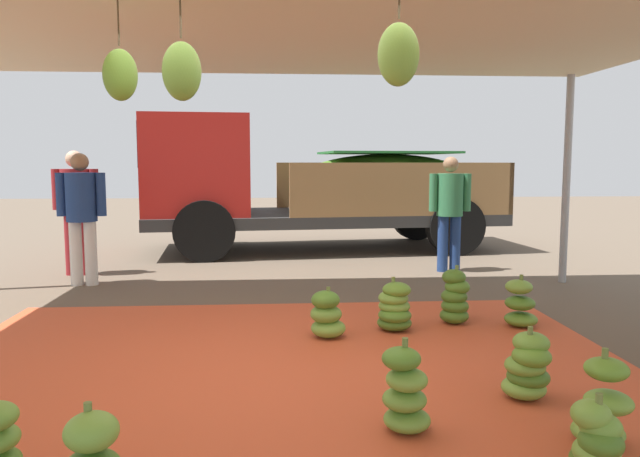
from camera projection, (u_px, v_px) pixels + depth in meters
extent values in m
plane|color=brown|center=(280.00, 291.00, 7.61)|extent=(40.00, 40.00, 0.00)
cube|color=#D1512D|center=(282.00, 373.00, 4.64)|extent=(5.57, 4.52, 0.01)
cylinder|color=#9EA0A5|center=(567.00, 180.00, 8.02)|extent=(0.10, 0.10, 2.74)
ellipsoid|color=#75A83D|center=(398.00, 55.00, 3.49)|extent=(0.24, 0.24, 0.36)
cylinder|color=#4C422D|center=(118.00, 22.00, 4.22)|extent=(0.01, 0.01, 0.32)
ellipsoid|color=#60932D|center=(120.00, 75.00, 4.26)|extent=(0.24, 0.24, 0.36)
cylinder|color=#4C422D|center=(180.00, 7.00, 3.70)|extent=(0.01, 0.01, 0.37)
ellipsoid|color=#6B9E38|center=(182.00, 71.00, 3.74)|extent=(0.24, 0.24, 0.36)
ellipsoid|color=#60932D|center=(521.00, 319.00, 5.93)|extent=(0.34, 0.34, 0.14)
ellipsoid|color=#518428|center=(520.00, 303.00, 5.91)|extent=(0.40, 0.40, 0.14)
ellipsoid|color=#75A83D|center=(519.00, 287.00, 5.89)|extent=(0.36, 0.36, 0.14)
cylinder|color=olive|center=(521.00, 281.00, 5.88)|extent=(0.04, 0.04, 0.12)
ellipsoid|color=#75A83D|center=(524.00, 387.00, 4.13)|extent=(0.33, 0.33, 0.14)
ellipsoid|color=#477523|center=(528.00, 377.00, 4.11)|extent=(0.40, 0.40, 0.14)
ellipsoid|color=#6B9E38|center=(525.00, 366.00, 4.10)|extent=(0.31, 0.31, 0.14)
ellipsoid|color=#60932D|center=(532.00, 356.00, 4.06)|extent=(0.36, 0.36, 0.14)
ellipsoid|color=#6B9E38|center=(531.00, 343.00, 4.11)|extent=(0.33, 0.33, 0.14)
cylinder|color=olive|center=(530.00, 335.00, 4.07)|extent=(0.04, 0.04, 0.12)
ellipsoid|color=#6B9E38|center=(407.00, 420.00, 3.62)|extent=(0.33, 0.33, 0.14)
ellipsoid|color=#6B9E38|center=(404.00, 399.00, 3.61)|extent=(0.32, 0.32, 0.14)
ellipsoid|color=#75A83D|center=(407.00, 380.00, 3.58)|extent=(0.35, 0.35, 0.14)
ellipsoid|color=#518428|center=(401.00, 359.00, 3.56)|extent=(0.33, 0.33, 0.14)
cylinder|color=olive|center=(405.00, 348.00, 3.57)|extent=(0.04, 0.04, 0.12)
ellipsoid|color=#477523|center=(394.00, 323.00, 5.79)|extent=(0.41, 0.41, 0.15)
ellipsoid|color=#518428|center=(395.00, 315.00, 5.75)|extent=(0.44, 0.44, 0.15)
ellipsoid|color=#75A83D|center=(394.00, 306.00, 5.78)|extent=(0.42, 0.42, 0.15)
ellipsoid|color=#75A83D|center=(393.00, 298.00, 5.76)|extent=(0.35, 0.35, 0.15)
ellipsoid|color=#60932D|center=(397.00, 290.00, 5.73)|extent=(0.29, 0.29, 0.15)
cylinder|color=olive|center=(393.00, 283.00, 5.75)|extent=(0.04, 0.04, 0.12)
ellipsoid|color=#75A83D|center=(91.00, 432.00, 2.63)|extent=(0.25, 0.25, 0.17)
cylinder|color=olive|center=(88.00, 416.00, 2.65)|extent=(0.04, 0.04, 0.12)
ellipsoid|color=#75A83D|center=(596.00, 452.00, 3.07)|extent=(0.31, 0.31, 0.15)
ellipsoid|color=#477523|center=(601.00, 442.00, 3.04)|extent=(0.24, 0.24, 0.15)
ellipsoid|color=#6B9E38|center=(601.00, 427.00, 3.07)|extent=(0.28, 0.28, 0.15)
ellipsoid|color=#75A83D|center=(591.00, 415.00, 3.08)|extent=(0.26, 0.26, 0.15)
cylinder|color=olive|center=(599.00, 405.00, 3.05)|extent=(0.04, 0.04, 0.12)
ellipsoid|color=#477523|center=(454.00, 315.00, 6.04)|extent=(0.33, 0.33, 0.16)
ellipsoid|color=#477523|center=(455.00, 306.00, 6.03)|extent=(0.37, 0.37, 0.16)
ellipsoid|color=#477523|center=(454.00, 296.00, 6.03)|extent=(0.34, 0.34, 0.16)
ellipsoid|color=#518428|center=(457.00, 287.00, 6.03)|extent=(0.33, 0.33, 0.16)
ellipsoid|color=#477523|center=(454.00, 277.00, 6.03)|extent=(0.28, 0.28, 0.16)
cylinder|color=olive|center=(457.00, 271.00, 6.02)|extent=(0.04, 0.04, 0.12)
ellipsoid|color=#75A83D|center=(328.00, 328.00, 5.56)|extent=(0.33, 0.33, 0.17)
ellipsoid|color=#6B9E38|center=(326.00, 314.00, 5.54)|extent=(0.40, 0.40, 0.17)
ellipsoid|color=#518428|center=(325.00, 300.00, 5.51)|extent=(0.29, 0.29, 0.17)
cylinder|color=olive|center=(328.00, 293.00, 5.51)|extent=(0.04, 0.04, 0.12)
ellipsoid|color=#75A83D|center=(598.00, 432.00, 3.47)|extent=(0.37, 0.37, 0.13)
ellipsoid|color=#75A83D|center=(608.00, 402.00, 3.41)|extent=(0.38, 0.38, 0.13)
ellipsoid|color=#60932D|center=(606.00, 369.00, 3.40)|extent=(0.33, 0.33, 0.13)
cylinder|color=olive|center=(605.00, 359.00, 3.39)|extent=(0.04, 0.04, 0.12)
cube|color=#2D2D2D|center=(323.00, 217.00, 11.20)|extent=(6.48, 2.94, 0.20)
cube|color=red|center=(197.00, 165.00, 10.73)|extent=(1.96, 2.33, 1.70)
cube|color=#232D38|center=(145.00, 146.00, 10.55)|extent=(0.20, 1.89, 0.75)
cube|color=olive|center=(405.00, 189.00, 10.21)|extent=(3.89, 0.44, 0.90)
cube|color=olive|center=(371.00, 185.00, 12.46)|extent=(3.89, 0.44, 0.90)
cube|color=olive|center=(483.00, 186.00, 11.64)|extent=(0.30, 2.37, 0.90)
ellipsoid|color=#518428|center=(386.00, 182.00, 11.32)|extent=(3.60, 2.30, 1.06)
cube|color=#237533|center=(387.00, 153.00, 11.26)|extent=(2.50, 2.01, 0.04)
cylinder|color=black|center=(204.00, 231.00, 9.80)|extent=(1.02, 0.37, 1.00)
cylinder|color=black|center=(207.00, 219.00, 11.93)|extent=(1.02, 0.37, 1.00)
cylinder|color=black|center=(455.00, 226.00, 10.49)|extent=(1.02, 0.37, 1.00)
cylinder|color=black|center=(416.00, 216.00, 12.62)|extent=(1.02, 0.37, 1.00)
cylinder|color=maroon|center=(71.00, 245.00, 8.66)|extent=(0.16, 0.16, 0.87)
cylinder|color=maroon|center=(85.00, 245.00, 8.67)|extent=(0.16, 0.16, 0.87)
cylinder|color=maroon|center=(76.00, 192.00, 8.58)|extent=(0.40, 0.40, 0.65)
cylinder|color=maroon|center=(56.00, 189.00, 8.56)|extent=(0.13, 0.13, 0.58)
cylinder|color=maroon|center=(94.00, 189.00, 8.60)|extent=(0.13, 0.13, 0.58)
sphere|color=tan|center=(74.00, 159.00, 8.53)|extent=(0.23, 0.23, 0.23)
cylinder|color=silver|center=(76.00, 253.00, 7.93)|extent=(0.16, 0.16, 0.84)
cylinder|color=silver|center=(91.00, 253.00, 7.94)|extent=(0.16, 0.16, 0.84)
cylinder|color=navy|center=(81.00, 197.00, 7.85)|extent=(0.39, 0.39, 0.63)
cylinder|color=navy|center=(61.00, 194.00, 7.83)|extent=(0.12, 0.12, 0.56)
cylinder|color=navy|center=(101.00, 194.00, 7.87)|extent=(0.12, 0.12, 0.56)
sphere|color=#936B4C|center=(80.00, 162.00, 7.80)|extent=(0.23, 0.23, 0.23)
cylinder|color=navy|center=(443.00, 244.00, 8.93)|extent=(0.15, 0.15, 0.82)
cylinder|color=navy|center=(455.00, 244.00, 8.94)|extent=(0.15, 0.15, 0.82)
cylinder|color=#337A4C|center=(450.00, 195.00, 8.85)|extent=(0.38, 0.38, 0.62)
cylinder|color=#337A4C|center=(433.00, 193.00, 8.83)|extent=(0.12, 0.12, 0.55)
cylinder|color=#337A4C|center=(467.00, 192.00, 8.87)|extent=(0.12, 0.12, 0.55)
sphere|color=#936B4C|center=(451.00, 164.00, 8.81)|extent=(0.22, 0.22, 0.22)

